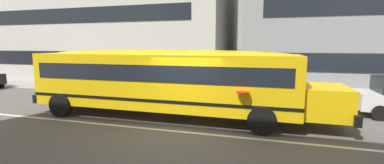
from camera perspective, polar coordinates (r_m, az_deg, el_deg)
ground_plane at (r=8.94m, az=-2.33°, el=-10.95°), size 400.00×400.00×0.00m
sidewalk_far at (r=15.54m, az=5.87°, el=-2.73°), size 120.00×3.00×0.01m
lane_centreline at (r=8.94m, az=-2.33°, el=-10.93°), size 110.00×0.16×0.01m
school_bus at (r=10.46m, az=-5.49°, el=1.03°), size 12.31×2.91×2.75m
apartment_block_far_left at (r=26.81m, az=-14.44°, el=15.88°), size 20.23×12.94×13.30m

